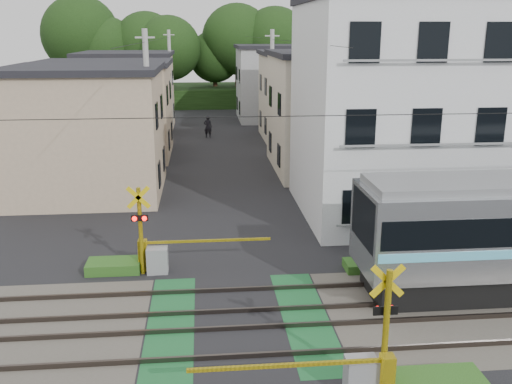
{
  "coord_description": "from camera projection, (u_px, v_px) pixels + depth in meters",
  "views": [
    {
      "loc": [
        -0.89,
        -14.44,
        7.88
      ],
      "look_at": [
        0.97,
        5.0,
        2.36
      ],
      "focal_mm": 40.0,
      "sensor_mm": 36.0,
      "label": 1
    }
  ],
  "objects": [
    {
      "name": "pedestrian",
      "position": [
        208.0,
        127.0,
        43.47
      ],
      "size": [
        0.67,
        0.49,
        1.7
      ],
      "primitive_type": "imported",
      "rotation": [
        0.0,
        0.0,
        2.99
      ],
      "color": "black",
      "rests_on": "ground"
    },
    {
      "name": "track_bed",
      "position": [
        239.0,
        320.0,
        16.05
      ],
      "size": [
        120.0,
        120.0,
        0.14
      ],
      "color": "#47423A",
      "rests_on": "ground"
    },
    {
      "name": "crossing_signal_far",
      "position": [
        155.0,
        253.0,
        19.13
      ],
      "size": [
        4.74,
        0.65,
        3.09
      ],
      "color": "yellow",
      "rests_on": "ground"
    },
    {
      "name": "apartment_block",
      "position": [
        419.0,
        108.0,
        24.66
      ],
      "size": [
        10.2,
        8.36,
        9.3
      ],
      "color": "silver",
      "rests_on": "ground"
    },
    {
      "name": "houses_row",
      "position": [
        218.0,
        100.0,
        40.03
      ],
      "size": [
        22.07,
        31.35,
        6.8
      ],
      "color": "tan",
      "rests_on": "ground"
    },
    {
      "name": "catenary",
      "position": [
        456.0,
        189.0,
        15.63
      ],
      "size": [
        60.0,
        5.04,
        7.0
      ],
      "color": "#2D2D33",
      "rests_on": "ground"
    },
    {
      "name": "weed_patches",
      "position": [
        301.0,
        314.0,
        16.08
      ],
      "size": [
        10.25,
        8.8,
        0.4
      ],
      "color": "#2D5E1E",
      "rests_on": "ground"
    },
    {
      "name": "utility_poles",
      "position": [
        199.0,
        92.0,
        36.89
      ],
      "size": [
        7.9,
        42.0,
        8.0
      ],
      "color": "#A5A5A0",
      "rests_on": "ground"
    },
    {
      "name": "ground",
      "position": [
        239.0,
        321.0,
        16.06
      ],
      "size": [
        120.0,
        120.0,
        0.0
      ],
      "primitive_type": "plane",
      "color": "black"
    },
    {
      "name": "tree_hill",
      "position": [
        205.0,
        55.0,
        61.22
      ],
      "size": [
        40.0,
        11.31,
        11.56
      ],
      "color": "#1A3411",
      "rests_on": "ground"
    },
    {
      "name": "crossing_signal_near",
      "position": [
        366.0,
        367.0,
        12.6
      ],
      "size": [
        4.74,
        0.65,
        3.09
      ],
      "color": "yellow",
      "rests_on": "ground"
    }
  ]
}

